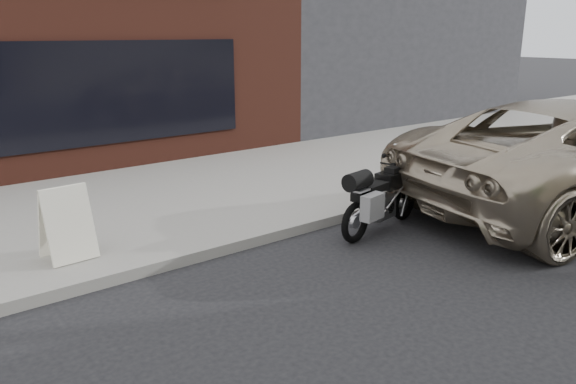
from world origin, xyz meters
TOP-DOWN VIEW (x-y plane):
  - near_sidewalk at (0.00, 7.00)m, footprint 44.00×6.00m
  - neighbour_building at (10.00, 14.00)m, footprint 10.00×10.00m
  - motorcycle at (1.88, 3.38)m, footprint 1.92×0.85m
  - sandwich_sign at (-2.10, 4.85)m, footprint 0.60×0.56m

SIDE VIEW (x-z plane):
  - near_sidewalk at x=0.00m, z-range 0.00..0.15m
  - motorcycle at x=1.88m, z-range -0.08..1.14m
  - sandwich_sign at x=-2.10m, z-range 0.15..1.06m
  - neighbour_building at x=10.00m, z-range 0.00..6.00m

